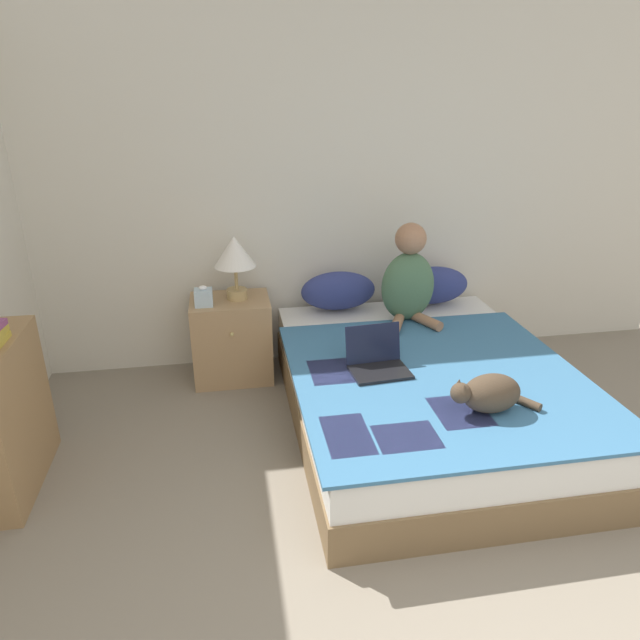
{
  "coord_description": "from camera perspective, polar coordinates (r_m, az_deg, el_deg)",
  "views": [
    {
      "loc": [
        -0.85,
        -0.62,
        1.99
      ],
      "look_at": [
        -0.37,
        2.21,
        0.8
      ],
      "focal_mm": 32.0,
      "sensor_mm": 36.0,
      "label": 1
    }
  ],
  "objects": [
    {
      "name": "pillow_near",
      "position": [
        4.17,
        1.83,
        2.94
      ],
      "size": [
        0.55,
        0.25,
        0.28
      ],
      "color": "navy",
      "rests_on": "bed"
    },
    {
      "name": "laptop_open",
      "position": [
        3.33,
        5.77,
        -4.17
      ],
      "size": [
        0.35,
        0.31,
        0.24
      ],
      "rotation": [
        0.0,
        0.0,
        0.08
      ],
      "color": "black",
      "rests_on": "bed"
    },
    {
      "name": "wall_back",
      "position": [
        4.21,
        2.1,
        12.76
      ],
      "size": [
        5.36,
        0.05,
        2.55
      ],
      "color": "beige",
      "rests_on": "ground_plane"
    },
    {
      "name": "table_lamp",
      "position": [
        3.94,
        -8.52,
        6.46
      ],
      "size": [
        0.29,
        0.29,
        0.45
      ],
      "color": "tan",
      "rests_on": "nightstand"
    },
    {
      "name": "person_sitting",
      "position": [
        3.97,
        8.84,
        4.03
      ],
      "size": [
        0.38,
        0.37,
        0.69
      ],
      "color": "#476B4C",
      "rests_on": "bed"
    },
    {
      "name": "nightstand",
      "position": [
        4.14,
        -8.79,
        -1.85
      ],
      "size": [
        0.55,
        0.45,
        0.6
      ],
      "color": "tan",
      "rests_on": "ground_plane"
    },
    {
      "name": "bed",
      "position": [
        3.61,
        10.34,
        -7.18
      ],
      "size": [
        1.65,
        2.12,
        0.45
      ],
      "color": "brown",
      "rests_on": "ground_plane"
    },
    {
      "name": "pillow_far",
      "position": [
        4.36,
        11.16,
        3.43
      ],
      "size": [
        0.55,
        0.25,
        0.28
      ],
      "color": "navy",
      "rests_on": "bed"
    },
    {
      "name": "bookshelf",
      "position": [
        3.38,
        -29.06,
        -8.49
      ],
      "size": [
        0.25,
        0.74,
        0.82
      ],
      "color": "#99754C",
      "rests_on": "ground_plane"
    },
    {
      "name": "tissue_box",
      "position": [
        3.93,
        -11.56,
        2.25
      ],
      "size": [
        0.12,
        0.12,
        0.14
      ],
      "color": "silver",
      "rests_on": "nightstand"
    },
    {
      "name": "cat_tabby",
      "position": [
        3.01,
        16.57,
        -7.04
      ],
      "size": [
        0.49,
        0.22,
        0.2
      ],
      "rotation": [
        0.0,
        0.0,
        -3.08
      ],
      "color": "#473828",
      "rests_on": "bed"
    }
  ]
}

